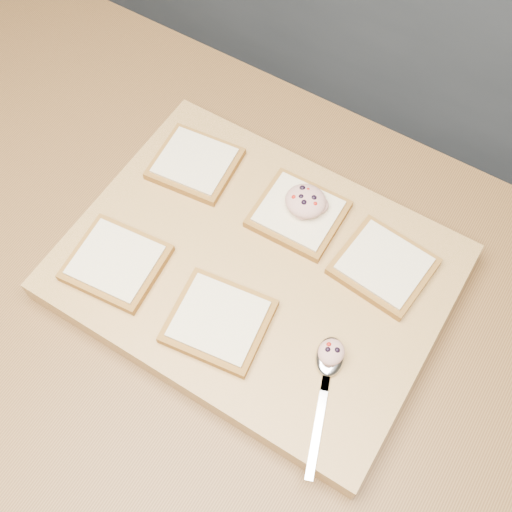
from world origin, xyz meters
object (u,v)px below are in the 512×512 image
(bread_far_center, at_px, (298,213))
(tuna_salad_dollop, at_px, (306,201))
(spoon, at_px, (328,366))
(cutting_board, at_px, (256,272))

(bread_far_center, height_order, tuna_salad_dollop, tuna_salad_dollop)
(bread_far_center, bearing_deg, spoon, -50.54)
(bread_far_center, relative_size, tuna_salad_dollop, 2.08)
(tuna_salad_dollop, relative_size, spoon, 0.33)
(cutting_board, xyz_separation_m, bread_far_center, (0.01, 0.10, 0.03))
(cutting_board, bearing_deg, bread_far_center, 84.20)
(cutting_board, height_order, spoon, spoon)
(cutting_board, height_order, tuna_salad_dollop, tuna_salad_dollop)
(bread_far_center, bearing_deg, tuna_salad_dollop, 67.78)
(bread_far_center, height_order, spoon, bread_far_center)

